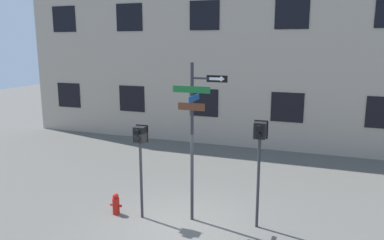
{
  "coord_description": "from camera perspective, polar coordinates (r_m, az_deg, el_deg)",
  "views": [
    {
      "loc": [
        3.66,
        -8.81,
        4.93
      ],
      "look_at": [
        0.28,
        0.5,
        2.9
      ],
      "focal_mm": 35.0,
      "sensor_mm": 36.0,
      "label": 1
    }
  ],
  "objects": [
    {
      "name": "ground_plane",
      "position": [
        10.74,
        -2.38,
        -15.76
      ],
      "size": [
        60.0,
        60.0,
        0.0
      ],
      "primitive_type": "plane",
      "color": "#595651"
    },
    {
      "name": "building_facade",
      "position": [
        18.02,
        8.52,
        15.58
      ],
      "size": [
        24.0,
        0.64,
        12.45
      ],
      "color": "tan",
      "rests_on": "ground_plane"
    },
    {
      "name": "street_sign_pole",
      "position": [
        10.13,
        0.39,
        -1.33
      ],
      "size": [
        1.49,
        0.78,
        4.45
      ],
      "color": "#2D2D33",
      "rests_on": "ground_plane"
    },
    {
      "name": "pedestrian_signal_left",
      "position": [
        10.51,
        -7.92,
        -3.97
      ],
      "size": [
        0.37,
        0.4,
        2.71
      ],
      "color": "#2D2D33",
      "rests_on": "ground_plane"
    },
    {
      "name": "pedestrian_signal_right",
      "position": [
        9.96,
        10.25,
        -3.79
      ],
      "size": [
        0.37,
        0.4,
        2.96
      ],
      "color": "#2D2D33",
      "rests_on": "ground_plane"
    },
    {
      "name": "fire_hydrant",
      "position": [
        11.46,
        -11.52,
        -12.44
      ],
      "size": [
        0.37,
        0.21,
        0.64
      ],
      "color": "red",
      "rests_on": "ground_plane"
    }
  ]
}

